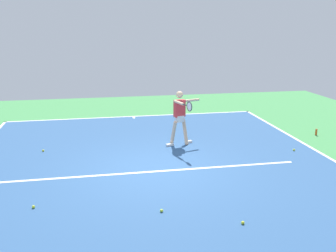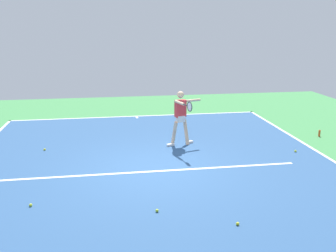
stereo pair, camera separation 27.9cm
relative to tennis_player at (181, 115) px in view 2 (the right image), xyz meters
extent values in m
plane|color=#428E4C|center=(1.11, 1.91, -0.99)|extent=(21.04, 21.04, 0.00)
cube|color=#2D5484|center=(1.11, 1.91, -0.99)|extent=(10.27, 12.10, 0.00)
cube|color=white|center=(1.11, -4.08, -0.99)|extent=(10.27, 0.10, 0.01)
cube|color=white|center=(-3.97, 1.91, -0.99)|extent=(0.10, 12.10, 0.01)
cube|color=white|center=(1.11, 2.09, -0.99)|extent=(7.70, 0.10, 0.01)
cube|color=white|center=(1.11, -3.88, -0.99)|extent=(0.10, 0.30, 0.01)
cylinder|color=beige|center=(-0.19, -0.09, -0.59)|extent=(0.21, 0.38, 0.83)
cube|color=white|center=(-0.31, -0.13, -0.96)|extent=(0.26, 0.17, 0.07)
cylinder|color=beige|center=(0.22, 0.03, -0.59)|extent=(0.21, 0.38, 0.83)
cube|color=white|center=(0.34, 0.07, -0.96)|extent=(0.26, 0.17, 0.07)
cube|color=white|center=(0.02, -0.03, -0.13)|extent=(0.29, 0.26, 0.20)
cube|color=red|center=(0.02, -0.03, 0.19)|extent=(0.38, 0.27, 0.53)
sphere|color=beige|center=(0.02, -0.03, 0.63)|extent=(0.22, 0.22, 0.22)
cylinder|color=beige|center=(-0.40, -0.16, 0.41)|extent=(0.53, 0.23, 0.08)
cylinder|color=beige|center=(0.10, 0.27, 0.44)|extent=(0.23, 0.53, 0.08)
cylinder|color=black|center=(-0.01, 0.63, 0.44)|extent=(0.09, 0.22, 0.03)
torus|color=black|center=(-0.08, 0.87, 0.44)|extent=(0.11, 0.29, 0.29)
cylinder|color=silver|center=(-0.08, 0.87, 0.44)|extent=(0.08, 0.24, 0.25)
sphere|color=#C6E53D|center=(1.32, 4.26, -0.96)|extent=(0.07, 0.07, 0.07)
sphere|color=yellow|center=(4.22, -0.10, -0.96)|extent=(0.07, 0.07, 0.07)
sphere|color=#CCE033|center=(-3.29, 1.23, -0.96)|extent=(0.07, 0.07, 0.07)
sphere|color=yellow|center=(-0.14, 5.02, -0.96)|extent=(0.07, 0.07, 0.07)
sphere|color=#CCE033|center=(3.92, 3.61, -0.96)|extent=(0.07, 0.07, 0.07)
cylinder|color=#D84C1E|center=(-4.89, -0.18, -0.88)|extent=(0.07, 0.07, 0.22)
camera|label=1|loc=(2.43, 10.98, 2.69)|focal=39.46mm
camera|label=2|loc=(2.16, 11.03, 2.69)|focal=39.46mm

